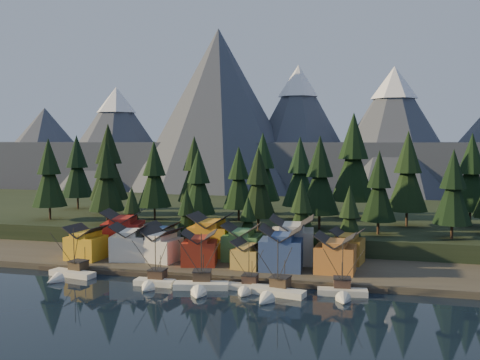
% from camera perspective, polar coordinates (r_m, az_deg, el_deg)
% --- Properties ---
extents(ground, '(500.00, 500.00, 0.00)m').
position_cam_1_polar(ground, '(106.19, -7.07, -12.62)').
color(ground, black).
rests_on(ground, ground).
extents(shore_strip, '(400.00, 50.00, 1.50)m').
position_cam_1_polar(shore_strip, '(142.79, -1.12, -7.90)').
color(shore_strip, '#3B352B').
rests_on(shore_strip, ground).
extents(hillside, '(420.00, 100.00, 6.00)m').
position_cam_1_polar(hillside, '(190.29, 2.93, -4.18)').
color(hillside, black).
rests_on(hillside, ground).
extents(dock, '(80.00, 4.00, 1.00)m').
position_cam_1_polar(dock, '(120.98, -4.16, -10.26)').
color(dock, '#423A2F').
rests_on(dock, ground).
extents(mountain_ridge, '(560.00, 190.00, 90.00)m').
position_cam_1_polar(mountain_ridge, '(310.93, 6.75, 3.30)').
color(mountain_ridge, '#4B5160').
rests_on(mountain_ridge, ground).
extents(boat_0, '(11.66, 12.37, 12.14)m').
position_cam_1_polar(boat_0, '(127.43, -17.84, -8.91)').
color(boat_0, silver).
rests_on(boat_0, ground).
extents(boat_2, '(8.81, 9.60, 11.72)m').
position_cam_1_polar(boat_2, '(115.83, -9.29, -9.99)').
color(boat_2, white).
rests_on(boat_2, ground).
extents(boat_3, '(12.11, 12.76, 12.79)m').
position_cam_1_polar(boat_3, '(111.65, -4.25, -10.50)').
color(boat_3, white).
rests_on(boat_3, ground).
extents(boat_4, '(9.00, 9.81, 10.64)m').
position_cam_1_polar(boat_4, '(111.07, 0.77, -10.74)').
color(boat_4, beige).
rests_on(boat_4, ground).
extents(boat_5, '(12.40, 13.10, 12.38)m').
position_cam_1_polar(boat_5, '(107.35, 3.62, -11.18)').
color(boat_5, silver).
rests_on(boat_5, ground).
extents(boat_6, '(10.39, 11.14, 11.65)m').
position_cam_1_polar(boat_6, '(109.09, 10.90, -11.01)').
color(boat_6, beige).
rests_on(boat_6, ground).
extents(house_front_0, '(8.94, 8.52, 8.29)m').
position_cam_1_polar(house_front_0, '(138.01, -16.10, -6.33)').
color(house_front_0, gold).
rests_on(house_front_0, shore_strip).
extents(house_front_1, '(9.88, 9.62, 8.71)m').
position_cam_1_polar(house_front_1, '(134.97, -11.68, -6.39)').
color(house_front_1, silver).
rests_on(house_front_1, shore_strip).
extents(house_front_2, '(9.54, 9.59, 8.04)m').
position_cam_1_polar(house_front_2, '(132.20, -8.41, -6.73)').
color(house_front_2, silver).
rests_on(house_front_2, shore_strip).
extents(house_front_3, '(9.20, 8.91, 8.02)m').
position_cam_1_polar(house_front_3, '(127.12, -4.35, -7.14)').
color(house_front_3, '#A32B19').
rests_on(house_front_3, shore_strip).
extents(house_front_4, '(7.13, 7.56, 6.47)m').
position_cam_1_polar(house_front_4, '(123.79, 0.83, -7.82)').
color(house_front_4, '#AB883C').
rests_on(house_front_4, shore_strip).
extents(house_front_5, '(9.98, 9.18, 9.88)m').
position_cam_1_polar(house_front_5, '(122.25, 4.42, -7.13)').
color(house_front_5, '#364D81').
rests_on(house_front_5, shore_strip).
extents(house_front_6, '(9.00, 8.56, 8.58)m').
position_cam_1_polar(house_front_6, '(121.44, 10.14, -7.59)').
color(house_front_6, '#B86E2F').
rests_on(house_front_6, shore_strip).
extents(house_back_0, '(11.87, 11.57, 10.85)m').
position_cam_1_polar(house_back_0, '(145.13, -12.33, -5.21)').
color(house_back_0, maroon).
rests_on(house_back_0, shore_strip).
extents(house_back_1, '(7.58, 7.67, 8.13)m').
position_cam_1_polar(house_back_1, '(139.78, -8.26, -6.11)').
color(house_back_1, '#375682').
rests_on(house_back_1, shore_strip).
extents(house_back_2, '(10.03, 9.22, 10.60)m').
position_cam_1_polar(house_back_2, '(137.38, -3.14, -5.71)').
color(house_back_2, orange).
rests_on(house_back_2, shore_strip).
extents(house_back_3, '(8.98, 8.03, 8.97)m').
position_cam_1_polar(house_back_3, '(131.47, 0.18, -6.53)').
color(house_back_3, '#498347').
rests_on(house_back_3, shore_strip).
extents(house_back_4, '(11.04, 10.67, 11.07)m').
position_cam_1_polar(house_back_4, '(129.62, 5.56, -6.21)').
color(house_back_4, beige).
rests_on(house_back_4, shore_strip).
extents(house_back_5, '(8.34, 8.41, 8.10)m').
position_cam_1_polar(house_back_5, '(131.04, 11.38, -6.85)').
color(house_back_5, '#A5782A').
rests_on(house_back_5, shore_strip).
extents(tree_hill_0, '(10.98, 10.98, 25.57)m').
position_cam_1_polar(tree_hill_0, '(177.43, -19.70, 0.49)').
color(tree_hill_0, '#332319').
rests_on(tree_hill_0, hillside).
extents(tree_hill_1, '(13.10, 13.10, 30.52)m').
position_cam_1_polar(tree_hill_1, '(184.74, -13.85, 1.59)').
color(tree_hill_1, '#332319').
rests_on(tree_hill_1, hillside).
extents(tree_hill_2, '(10.60, 10.60, 24.70)m').
position_cam_1_polar(tree_hill_2, '(162.60, -14.06, 0.13)').
color(tree_hill_2, '#332319').
rests_on(tree_hill_2, hillside).
extents(tree_hill_3, '(10.63, 10.63, 24.77)m').
position_cam_1_polar(tree_hill_3, '(168.98, -9.13, 0.36)').
color(tree_hill_3, '#332319').
rests_on(tree_hill_3, hillside).
extents(tree_hill_4, '(11.33, 11.33, 26.38)m').
position_cam_1_polar(tree_hill_4, '(179.94, -4.89, 0.91)').
color(tree_hill_4, '#332319').
rests_on(tree_hill_4, hillside).
extents(tree_hill_5, '(9.70, 9.70, 22.60)m').
position_cam_1_polar(tree_hill_5, '(153.24, -4.45, -0.43)').
color(tree_hill_5, '#332319').
rests_on(tree_hill_5, hillside).
extents(tree_hill_6, '(9.90, 9.90, 23.06)m').
position_cam_1_polar(tree_hill_6, '(165.25, -0.14, 0.00)').
color(tree_hill_6, '#332319').
rests_on(tree_hill_6, hillside).
extents(tree_hill_7, '(9.87, 9.87, 22.99)m').
position_cam_1_polar(tree_hill_7, '(146.44, 1.97, -0.55)').
color(tree_hill_7, '#332319').
rests_on(tree_hill_7, hillside).
extents(tree_hill_8, '(11.23, 11.23, 26.16)m').
position_cam_1_polar(tree_hill_8, '(168.47, 6.40, 0.63)').
color(tree_hill_8, '#332319').
rests_on(tree_hill_8, hillside).
extents(tree_hill_9, '(11.27, 11.27, 26.26)m').
position_cam_1_polar(tree_hill_9, '(150.65, 8.51, 0.22)').
color(tree_hill_9, '#332319').
rests_on(tree_hill_9, hillside).
extents(tree_hill_10, '(14.52, 14.52, 33.83)m').
position_cam_1_polar(tree_hill_10, '(174.76, 11.99, 2.07)').
color(tree_hill_10, '#332319').
rests_on(tree_hill_10, hillside).
extents(tree_hill_11, '(9.54, 9.54, 22.22)m').
position_cam_1_polar(tree_hill_11, '(145.03, 14.59, -0.90)').
color(tree_hill_11, '#332319').
rests_on(tree_hill_11, hillside).
extents(tree_hill_12, '(11.88, 11.88, 27.68)m').
position_cam_1_polar(tree_hill_12, '(161.00, 17.45, 0.60)').
color(tree_hill_12, '#332319').
rests_on(tree_hill_12, hillside).
extents(tree_hill_13, '(9.77, 9.77, 22.75)m').
position_cam_1_polar(tree_hill_13, '(144.20, 21.76, -0.97)').
color(tree_hill_13, '#332319').
rests_on(tree_hill_13, hillside).
extents(tree_hill_14, '(11.62, 11.62, 27.06)m').
position_cam_1_polar(tree_hill_14, '(168.87, 23.45, 0.49)').
color(tree_hill_14, '#332319').
rests_on(tree_hill_14, hillside).
extents(tree_hill_15, '(11.84, 11.84, 27.58)m').
position_cam_1_polar(tree_hill_15, '(180.69, 2.45, 1.14)').
color(tree_hill_15, '#332319').
rests_on(tree_hill_15, hillside).
extents(tree_hill_16, '(11.54, 11.54, 26.88)m').
position_cam_1_polar(tree_hill_16, '(202.46, -16.98, 1.18)').
color(tree_hill_16, '#332319').
rests_on(tree_hill_16, hillside).
extents(tree_shore_0, '(7.13, 7.13, 16.61)m').
position_cam_1_polar(tree_shore_0, '(150.95, -11.44, -3.55)').
color(tree_shore_0, '#332319').
rests_on(tree_shore_0, shore_strip).
extents(tree_shore_1, '(7.13, 7.13, 16.60)m').
position_cam_1_polar(tree_shore_1, '(144.72, -5.72, -3.81)').
color(tree_shore_1, '#332319').
rests_on(tree_shore_1, shore_strip).
extents(tree_shore_2, '(6.35, 6.35, 14.80)m').
position_cam_1_polar(tree_shore_2, '(139.96, 0.85, -4.48)').
color(tree_shore_2, '#332319').
rests_on(tree_shore_2, shore_strip).
extents(tree_shore_3, '(8.48, 8.48, 19.76)m').
position_cam_1_polar(tree_shore_3, '(137.00, 6.56, -3.54)').
color(tree_shore_3, '#332319').
rests_on(tree_shore_3, shore_strip).
extents(tree_shore_4, '(7.82, 7.82, 18.22)m').
position_cam_1_polar(tree_shore_4, '(136.01, 11.59, -4.02)').
color(tree_shore_4, '#332319').
rests_on(tree_shore_4, shore_strip).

